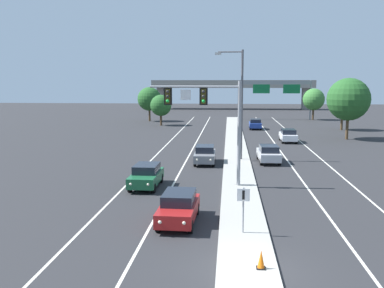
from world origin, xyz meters
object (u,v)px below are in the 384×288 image
car_oncoming_grey (205,154)px  tree_far_left_a (149,99)px  traffic_cone_median_nose (261,260)px  car_receding_silver (269,153)px  tree_far_right_a (343,103)px  tree_far_left_c (161,105)px  tree_far_right_b (314,99)px  street_lamp_median (239,98)px  tree_far_right_c (349,99)px  highway_sign_gantry (276,87)px  car_receding_white (288,135)px  overhead_signal_mast (211,111)px  car_oncoming_green (146,175)px  car_oncoming_red (179,207)px  car_receding_blue (255,124)px  median_sign_post (243,203)px

car_oncoming_grey → tree_far_left_a: 43.50m
traffic_cone_median_nose → car_receding_silver: bearing=84.4°
tree_far_right_a → tree_far_left_c: tree_far_right_a is taller
tree_far_right_b → street_lamp_median: bearing=-108.5°
tree_far_left_a → tree_far_right_c: size_ratio=0.81×
highway_sign_gantry → tree_far_right_a: size_ratio=2.14×
car_receding_white → tree_far_left_a: (-21.88, 26.58, 3.29)m
overhead_signal_mast → car_receding_silver: 11.82m
highway_sign_gantry → tree_far_left_c: highway_sign_gantry is taller
overhead_signal_mast → car_receding_white: (8.45, 23.78, -4.47)m
car_oncoming_grey → tree_far_right_c: size_ratio=0.58×
car_receding_silver → tree_far_right_b: 47.69m
tree_far_left_a → car_oncoming_green: bearing=-80.0°
car_oncoming_grey → tree_far_left_c: size_ratio=0.88×
car_receding_white → tree_far_right_a: (9.82, 14.19, 3.22)m
car_oncoming_red → car_receding_silver: same height
car_oncoming_red → tree_far_right_c: size_ratio=0.58×
car_oncoming_grey → tree_far_right_b: (18.16, 46.91, 3.10)m
car_oncoming_green → traffic_cone_median_nose: 15.05m
highway_sign_gantry → tree_far_left_c: (-20.33, -13.09, -2.82)m
tree_far_right_c → highway_sign_gantry: bearing=101.7°
car_receding_blue → tree_far_left_a: bearing=147.1°
traffic_cone_median_nose → tree_far_left_c: (-12.65, 56.51, 2.83)m
traffic_cone_median_nose → tree_far_right_a: (15.72, 51.76, 3.54)m
street_lamp_median → car_receding_silver: size_ratio=2.22×
street_lamp_median → highway_sign_gantry: street_lamp_median is taller
tree_far_right_c → tree_far_right_b: size_ratio=1.29×
street_lamp_median → median_sign_post: bearing=-90.6°
car_receding_white → tree_far_right_c: size_ratio=0.58×
tree_far_right_a → tree_far_left_c: (-28.38, 4.75, -0.70)m
car_oncoming_red → tree_far_left_a: (-12.12, 58.38, 3.29)m
tree_far_right_b → overhead_signal_mast: bearing=-107.2°
tree_far_left_c → median_sign_post: bearing=-77.0°
traffic_cone_median_nose → car_receding_blue: bearing=87.0°
car_receding_white → tree_far_right_a: size_ratio=0.72×
car_oncoming_green → tree_far_right_c: 34.53m
car_oncoming_grey → tree_far_right_b: size_ratio=0.75×
median_sign_post → car_receding_silver: 19.77m
tree_far_right_a → car_oncoming_red: bearing=-113.1°
tree_far_left_a → median_sign_post: bearing=-75.6°
street_lamp_median → tree_far_right_a: 31.89m
highway_sign_gantry → tree_far_left_a: size_ratio=2.11×
car_oncoming_green → tree_far_left_c: size_ratio=0.88×
car_receding_white → tree_far_right_b: (8.84, 31.96, 3.10)m
street_lamp_median → tree_far_right_b: 47.74m
tree_far_right_a → car_receding_white: bearing=-124.7°
street_lamp_median → tree_far_right_b: (15.11, 45.25, -1.88)m
car_oncoming_red → tree_far_right_c: bearing=63.4°
highway_sign_gantry → tree_far_left_a: (-23.66, -5.45, -2.06)m
median_sign_post → tree_far_right_a: tree_far_right_a is taller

